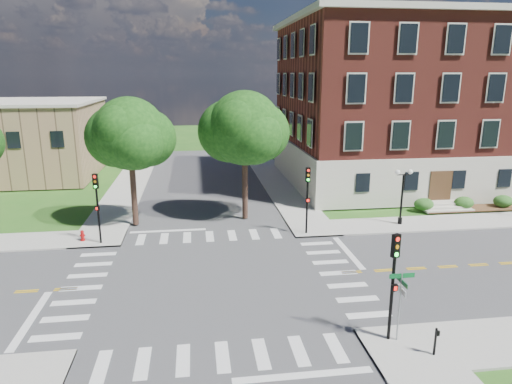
{
  "coord_description": "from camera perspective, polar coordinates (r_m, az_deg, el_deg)",
  "views": [
    {
      "loc": [
        -0.83,
        -23.61,
        11.26
      ],
      "look_at": [
        3.32,
        7.1,
        3.2
      ],
      "focal_mm": 32.0,
      "sensor_mm": 36.0,
      "label": 1
    }
  ],
  "objects": [
    {
      "name": "stop_bar_east",
      "position": [
        30.46,
        11.43,
        -7.42
      ],
      "size": [
        0.4,
        5.5,
        0.0
      ],
      "primitive_type": "cube",
      "color": "silver",
      "rests_on": "ground"
    },
    {
      "name": "twin_lamp_west",
      "position": [
        36.02,
        17.81,
        -0.17
      ],
      "size": [
        1.36,
        0.36,
        4.23
      ],
      "color": "black",
      "rests_on": "ground"
    },
    {
      "name": "main_building",
      "position": [
        52.01,
        21.2,
        10.4
      ],
      "size": [
        30.6,
        22.4,
        16.5
      ],
      "color": "beige",
      "rests_on": "ground"
    },
    {
      "name": "road_ns",
      "position": [
        26.17,
        -5.22,
        -10.96
      ],
      "size": [
        12.0,
        90.0,
        0.01
      ],
      "primitive_type": "cube",
      "color": "#3D3D3F",
      "rests_on": "ground"
    },
    {
      "name": "push_button_post",
      "position": [
        20.74,
        21.54,
        -16.85
      ],
      "size": [
        0.14,
        0.21,
        1.2
      ],
      "color": "black",
      "rests_on": "ground"
    },
    {
      "name": "sidewalk_ne",
      "position": [
        43.68,
        14.37,
        -0.74
      ],
      "size": [
        34.0,
        34.0,
        0.12
      ],
      "color": "#9E9B93",
      "rests_on": "ground"
    },
    {
      "name": "crosswalk_east",
      "position": [
        27.36,
        10.26,
        -9.97
      ],
      "size": [
        2.2,
        10.2,
        0.02
      ],
      "primitive_type": null,
      "color": "silver",
      "rests_on": "ground"
    },
    {
      "name": "road_ew",
      "position": [
        26.17,
        -5.22,
        -10.96
      ],
      "size": [
        90.0,
        12.0,
        0.01
      ],
      "primitive_type": "cube",
      "color": "#3D3D3F",
      "rests_on": "ground"
    },
    {
      "name": "traffic_signal_se",
      "position": [
        20.12,
        16.82,
        -9.75
      ],
      "size": [
        0.38,
        0.45,
        4.8
      ],
      "color": "black",
      "rests_on": "ground"
    },
    {
      "name": "tree_c",
      "position": [
        34.56,
        -15.51,
        7.0
      ],
      "size": [
        5.32,
        5.32,
        9.58
      ],
      "color": "black",
      "rests_on": "ground"
    },
    {
      "name": "sidewalk_nw",
      "position": [
        43.09,
        -27.12,
        -2.13
      ],
      "size": [
        34.0,
        34.0,
        0.12
      ],
      "color": "#9E9B93",
      "rests_on": "ground"
    },
    {
      "name": "secondary_building",
      "position": [
        58.06,
        -29.17,
        5.84
      ],
      "size": [
        20.4,
        15.4,
        8.3
      ],
      "color": "#A07A58",
      "rests_on": "ground"
    },
    {
      "name": "traffic_signal_ne",
      "position": [
        32.32,
        6.45,
        0.02
      ],
      "size": [
        0.34,
        0.37,
        4.8
      ],
      "color": "black",
      "rests_on": "ground"
    },
    {
      "name": "tree_d",
      "position": [
        34.94,
        -1.43,
        7.95
      ],
      "size": [
        5.67,
        5.67,
        9.97
      ],
      "color": "black",
      "rests_on": "ground"
    },
    {
      "name": "street_sign_pole",
      "position": [
        20.54,
        17.63,
        -11.99
      ],
      "size": [
        1.1,
        1.1,
        3.1
      ],
      "color": "gray",
      "rests_on": "ground"
    },
    {
      "name": "fire_hydrant",
      "position": [
        33.62,
        -20.87,
        -5.15
      ],
      "size": [
        0.35,
        0.35,
        0.75
      ],
      "color": "#A40C0D",
      "rests_on": "ground"
    },
    {
      "name": "traffic_signal_nw",
      "position": [
        31.98,
        -19.26,
        -0.88
      ],
      "size": [
        0.38,
        0.45,
        4.8
      ],
      "color": "black",
      "rests_on": "ground"
    },
    {
      "name": "ground",
      "position": [
        26.17,
        -5.22,
        -10.97
      ],
      "size": [
        160.0,
        160.0,
        0.0
      ],
      "primitive_type": "plane",
      "color": "#255919",
      "rests_on": "ground"
    }
  ]
}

